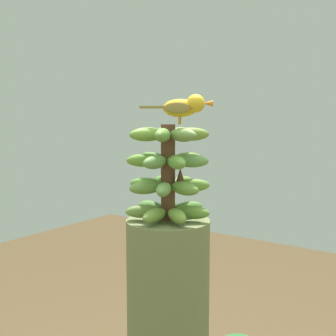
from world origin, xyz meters
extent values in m
cylinder|color=brown|center=(0.00, 0.00, 1.40)|extent=(0.05, 0.05, 0.31)
ellipsoid|color=olive|center=(-0.01, 0.08, 1.28)|extent=(0.05, 0.12, 0.04)
ellipsoid|color=olive|center=(-0.07, 0.04, 1.28)|extent=(0.12, 0.10, 0.04)
ellipsoid|color=olive|center=(-0.08, -0.02, 1.28)|extent=(0.12, 0.07, 0.04)
ellipsoid|color=#5C913A|center=(-0.03, -0.07, 1.28)|extent=(0.08, 0.12, 0.04)
ellipsoid|color=olive|center=(0.04, -0.07, 1.28)|extent=(0.09, 0.12, 0.04)
ellipsoid|color=#5F9644|center=(0.08, -0.01, 1.28)|extent=(0.12, 0.06, 0.04)
ellipsoid|color=olive|center=(0.06, 0.05, 1.28)|extent=(0.11, 0.11, 0.04)
ellipsoid|color=#5E9A39|center=(0.08, 0.02, 1.36)|extent=(0.12, 0.07, 0.04)
ellipsoid|color=olive|center=(0.03, 0.07, 1.36)|extent=(0.09, 0.12, 0.04)
ellipsoid|color=#649446|center=(-0.03, 0.07, 1.36)|extent=(0.09, 0.12, 0.04)
ellipsoid|color=olive|center=(-0.08, 0.02, 1.36)|extent=(0.12, 0.07, 0.04)
ellipsoid|color=olive|center=(-0.06, -0.05, 1.36)|extent=(0.12, 0.11, 0.04)
ellipsoid|color=olive|center=(0.00, -0.08, 1.36)|extent=(0.04, 0.12, 0.04)
ellipsoid|color=#5D9737|center=(0.06, -0.05, 1.36)|extent=(0.12, 0.11, 0.04)
ellipsoid|color=#609539|center=(-0.06, 0.04, 1.44)|extent=(0.12, 0.10, 0.04)
ellipsoid|color=#619147|center=(-0.07, -0.02, 1.44)|extent=(0.12, 0.07, 0.04)
ellipsoid|color=olive|center=(-0.03, -0.07, 1.44)|extent=(0.08, 0.12, 0.04)
ellipsoid|color=#678F45|center=(0.04, -0.06, 1.44)|extent=(0.09, 0.12, 0.04)
ellipsoid|color=#5E953F|center=(0.07, -0.01, 1.44)|extent=(0.12, 0.06, 0.04)
ellipsoid|color=#629533|center=(0.06, 0.05, 1.44)|extent=(0.11, 0.11, 0.04)
ellipsoid|color=#609045|center=(-0.01, 0.07, 1.44)|extent=(0.05, 0.12, 0.04)
ellipsoid|color=#6C983F|center=(0.05, -0.05, 1.52)|extent=(0.11, 0.11, 0.04)
ellipsoid|color=#6E9840|center=(0.07, 0.01, 1.52)|extent=(0.12, 0.06, 0.04)
ellipsoid|color=olive|center=(0.03, 0.06, 1.52)|extent=(0.09, 0.12, 0.04)
ellipsoid|color=#5D8C38|center=(-0.03, 0.07, 1.52)|extent=(0.08, 0.12, 0.04)
ellipsoid|color=olive|center=(-0.07, 0.02, 1.52)|extent=(0.12, 0.07, 0.04)
ellipsoid|color=olive|center=(-0.06, -0.04, 1.52)|extent=(0.12, 0.10, 0.04)
ellipsoid|color=olive|center=(0.00, -0.07, 1.52)|extent=(0.05, 0.12, 0.04)
cone|color=#4C2D1E|center=(-0.04, -0.01, 1.39)|extent=(0.04, 0.04, 0.06)
cylinder|color=#C68933|center=(-0.04, 0.00, 1.57)|extent=(0.01, 0.01, 0.02)
cylinder|color=#C68933|center=(-0.03, -0.03, 1.57)|extent=(0.00, 0.01, 0.02)
ellipsoid|color=gold|center=(-0.03, -0.02, 1.61)|extent=(0.12, 0.09, 0.06)
ellipsoid|color=olive|center=(-0.04, 0.01, 1.61)|extent=(0.08, 0.05, 0.03)
ellipsoid|color=olive|center=(-0.02, -0.04, 1.61)|extent=(0.08, 0.05, 0.03)
cube|color=olive|center=(0.04, 0.03, 1.61)|extent=(0.08, 0.06, 0.01)
sphere|color=gold|center=(-0.08, -0.04, 1.62)|extent=(0.06, 0.06, 0.06)
sphere|color=black|center=(-0.07, -0.06, 1.63)|extent=(0.01, 0.01, 0.01)
cone|color=orange|center=(-0.11, -0.06, 1.62)|extent=(0.04, 0.03, 0.02)
camera|label=1|loc=(-0.81, 1.13, 1.58)|focal=46.85mm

